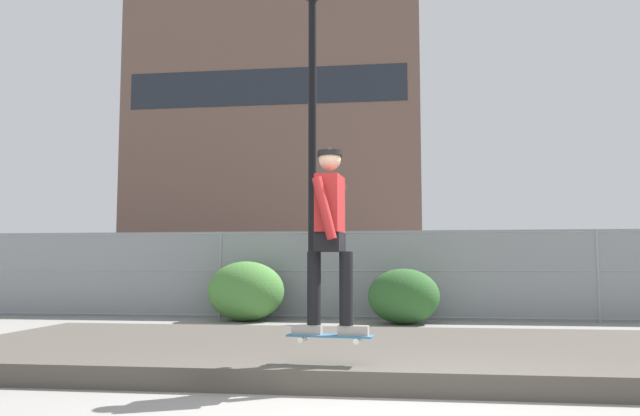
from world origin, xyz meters
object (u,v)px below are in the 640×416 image
at_px(skateboard, 330,336).
at_px(parked_car_near, 188,276).
at_px(skater, 330,228).
at_px(street_lamp, 312,108).
at_px(shrub_center, 404,296).
at_px(shrub_left, 246,291).

bearing_deg(skateboard, parked_car_near, 115.71).
xyz_separation_m(skater, street_lamp, (-1.07, 6.19, 2.72)).
bearing_deg(parked_car_near, shrub_center, -35.56).
height_order(skateboard, shrub_center, shrub_center).
xyz_separation_m(shrub_left, shrub_center, (3.17, -0.22, -0.07)).
height_order(skater, shrub_left, skater).
distance_m(parked_car_near, shrub_center, 7.10).
height_order(skater, parked_car_near, skater).
relative_size(skater, shrub_center, 1.27).
xyz_separation_m(street_lamp, shrub_center, (1.74, 0.26, -3.68)).
bearing_deg(shrub_center, skater, -95.98).
height_order(skater, street_lamp, street_lamp).
bearing_deg(skateboard, skater, 180.00).
bearing_deg(street_lamp, skater, -80.20).
relative_size(parked_car_near, shrub_center, 3.24).
xyz_separation_m(skateboard, shrub_left, (-2.50, 6.67, 0.12)).
height_order(parked_car_near, shrub_center, parked_car_near).
bearing_deg(street_lamp, parked_car_near, 132.53).
height_order(skateboard, shrub_left, shrub_left).
height_order(parked_car_near, shrub_left, parked_car_near).
distance_m(skateboard, skater, 1.01).
xyz_separation_m(skater, parked_car_near, (-5.09, 10.57, -0.65)).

